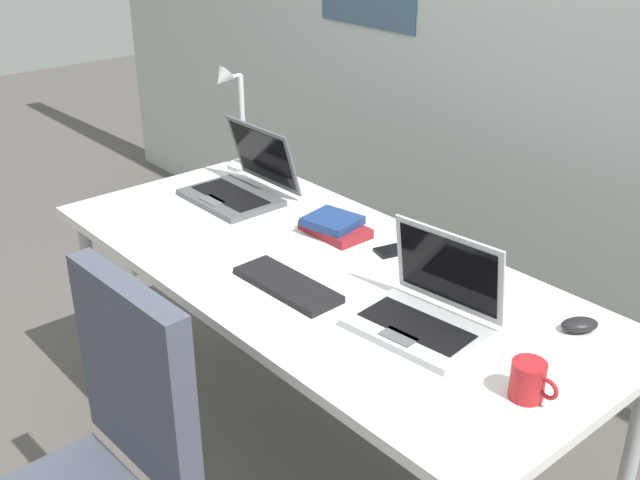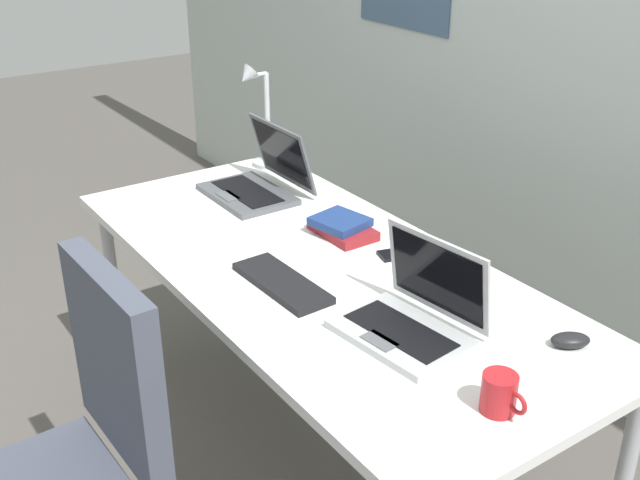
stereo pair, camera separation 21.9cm
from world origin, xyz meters
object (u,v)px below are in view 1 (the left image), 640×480
object	(u,v)px
laptop_by_keyboard	(241,184)
book_stack	(334,226)
laptop_near_lamp	(426,310)
external_keyboard	(287,285)
cell_phone	(398,249)
computer_mouse	(580,325)
desk_lamp	(235,119)
coffee_mug	(529,381)

from	to	relation	value
laptop_by_keyboard	book_stack	world-z (taller)	laptop_by_keyboard
laptop_near_lamp	external_keyboard	distance (m)	0.40
laptop_by_keyboard	cell_phone	world-z (taller)	laptop_by_keyboard
laptop_near_lamp	cell_phone	distance (m)	0.43
computer_mouse	book_stack	distance (m)	0.82
laptop_by_keyboard	external_keyboard	size ratio (longest dim) A/B	1.02
desk_lamp	external_keyboard	size ratio (longest dim) A/B	1.21
cell_phone	coffee_mug	distance (m)	0.74
laptop_by_keyboard	computer_mouse	size ratio (longest dim) A/B	3.50
desk_lamp	coffee_mug	distance (m)	1.60
cell_phone	coffee_mug	bearing A→B (deg)	-8.63
book_stack	coffee_mug	xyz separation A→B (m)	(0.89, -0.24, 0.02)
laptop_by_keyboard	coffee_mug	bearing A→B (deg)	-8.36
laptop_near_lamp	computer_mouse	bearing A→B (deg)	46.20
book_stack	coffee_mug	world-z (taller)	coffee_mug
cell_phone	book_stack	size ratio (longest dim) A/B	0.65
laptop_near_lamp	coffee_mug	distance (m)	0.34
laptop_by_keyboard	external_keyboard	bearing A→B (deg)	-24.88
coffee_mug	desk_lamp	bearing A→B (deg)	167.57
desk_lamp	computer_mouse	bearing A→B (deg)	-0.85
laptop_by_keyboard	external_keyboard	distance (m)	0.67
coffee_mug	laptop_by_keyboard	bearing A→B (deg)	171.64
laptop_near_lamp	external_keyboard	size ratio (longest dim) A/B	1.04
external_keyboard	book_stack	bearing A→B (deg)	116.49
desk_lamp	book_stack	world-z (taller)	desk_lamp
desk_lamp	coffee_mug	xyz separation A→B (m)	(1.56, -0.34, -0.15)
desk_lamp	cell_phone	world-z (taller)	desk_lamp
external_keyboard	cell_phone	distance (m)	0.39
computer_mouse	book_stack	bearing A→B (deg)	-144.02
coffee_mug	external_keyboard	bearing A→B (deg)	-172.96
desk_lamp	book_stack	bearing A→B (deg)	-8.75
external_keyboard	book_stack	size ratio (longest dim) A/B	1.58
external_keyboard	desk_lamp	bearing A→B (deg)	151.14
desk_lamp	book_stack	distance (m)	0.70
desk_lamp	cell_phone	distance (m)	0.90
book_stack	laptop_by_keyboard	bearing A→B (deg)	-173.89
computer_mouse	cell_phone	distance (m)	0.60
desk_lamp	book_stack	xyz separation A→B (m)	(0.67, -0.10, -0.17)
laptop_by_keyboard	book_stack	xyz separation A→B (m)	(0.43, 0.05, -0.02)
cell_phone	coffee_mug	size ratio (longest dim) A/B	1.20
laptop_by_keyboard	computer_mouse	xyz separation A→B (m)	(1.25, 0.13, -0.03)
laptop_by_keyboard	coffee_mug	size ratio (longest dim) A/B	2.98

